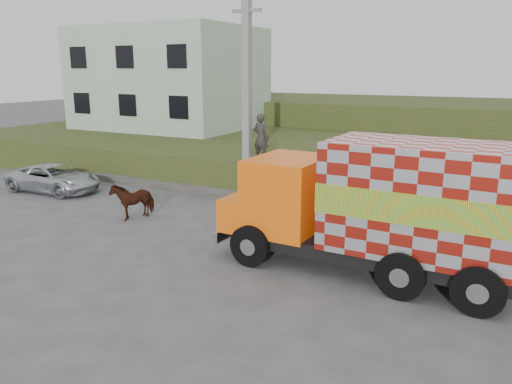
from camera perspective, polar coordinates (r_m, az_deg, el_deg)
The scene contains 10 objects.
ground at distance 16.04m, azimuth -5.74°, elevation -4.67°, with size 120.00×120.00×0.00m, color #474749.
embankment at distance 24.56m, azimuth 7.12°, elevation 3.65°, with size 40.00×12.00×1.50m, color #254416.
embankment_far at distance 35.85m, azimuth 14.02°, elevation 7.80°, with size 40.00×12.00×3.00m, color #254416.
retaining_strip at distance 20.42m, azimuth -3.99°, elevation 0.03°, with size 16.00×0.50×0.40m, color #595651.
building at distance 32.19m, azimuth -9.74°, elevation 12.70°, with size 10.00×8.00×6.00m, color #A7C1A5.
utility_pole at distance 19.69m, azimuth -1.04°, elevation 10.97°, with size 1.20×0.30×8.00m.
cargo_truck at distance 12.77m, azimuth 14.27°, elevation -1.64°, with size 7.79×2.92×3.44m.
cow at distance 17.97m, azimuth -13.87°, elevation -0.86°, with size 0.68×1.50×1.27m, color black.
suv at distance 22.80m, azimuth -22.10°, elevation 1.47°, with size 1.91×4.14×1.15m, color #A0A4A9.
pedestrian at distance 19.78m, azimuth 0.58°, elevation 6.24°, with size 0.69×0.45×1.89m, color #302D2B.
Camera 1 is at (8.43, -12.66, 5.11)m, focal length 35.00 mm.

